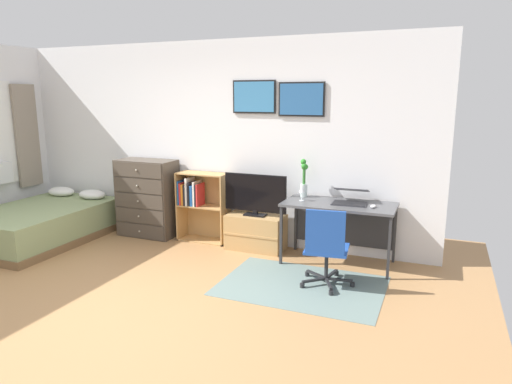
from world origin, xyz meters
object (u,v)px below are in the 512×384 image
object	(u,v)px
bed	(41,223)
dresser	(148,198)
bamboo_vase	(304,178)
wine_glass	(302,190)
bookshelf	(199,202)
laptop	(351,197)
desk	(340,212)
office_chair	(326,246)
tv_stand	(256,232)
television	(255,195)
computer_mouse	(373,206)

from	to	relation	value
bed	dresser	world-z (taller)	dresser
bamboo_vase	wine_glass	bearing A→B (deg)	-78.85
bookshelf	laptop	world-z (taller)	bookshelf
desk	office_chair	xyz separation A→B (m)	(0.04, -0.85, -0.15)
dresser	wine_glass	world-z (taller)	dresser
laptop	bookshelf	bearing A→B (deg)	174.65
bookshelf	desk	world-z (taller)	bookshelf
bookshelf	bed	bearing A→B (deg)	-157.51
laptop	wine_glass	world-z (taller)	wine_glass
bookshelf	tv_stand	size ratio (longest dim) A/B	1.27
bed	desk	bearing A→B (deg)	9.48
desk	tv_stand	bearing A→B (deg)	178.08
television	laptop	distance (m)	1.23
television	laptop	bearing A→B (deg)	-0.63
computer_mouse	bookshelf	bearing A→B (deg)	174.15
tv_stand	laptop	xyz separation A→B (m)	(1.22, -0.04, 0.58)
bookshelf	laptop	bearing A→B (deg)	-2.50
dresser	bamboo_vase	distance (m)	2.33
bed	laptop	world-z (taller)	laptop
tv_stand	television	xyz separation A→B (m)	(0.00, -0.02, 0.50)
tv_stand	desk	xyz separation A→B (m)	(1.11, -0.04, 0.38)
bookshelf	wine_glass	distance (m)	1.58
bookshelf	desk	bearing A→B (deg)	-2.69
office_chair	wine_glass	world-z (taller)	wine_glass
wine_glass	desk	bearing A→B (deg)	15.47
desk	computer_mouse	size ratio (longest dim) A/B	12.50
dresser	computer_mouse	xyz separation A→B (m)	(3.18, -0.17, 0.21)
computer_mouse	bamboo_vase	xyz separation A→B (m)	(-0.89, 0.26, 0.23)
bed	desk	world-z (taller)	desk
dresser	office_chair	xyz separation A→B (m)	(2.82, -0.87, -0.09)
bed	desk	size ratio (longest dim) A/B	1.54
bookshelf	computer_mouse	xyz separation A→B (m)	(2.38, -0.24, 0.21)
dresser	television	bearing A→B (deg)	-0.25
laptop	bamboo_vase	size ratio (longest dim) A/B	0.94
tv_stand	wine_glass	bearing A→B (deg)	-13.63
bamboo_vase	wine_glass	world-z (taller)	bamboo_vase
office_chair	laptop	size ratio (longest dim) A/B	1.92
office_chair	laptop	bearing A→B (deg)	78.03
dresser	wine_glass	xyz separation A→B (m)	(2.33, -0.15, 0.33)
computer_mouse	bamboo_vase	distance (m)	0.95
television	laptop	size ratio (longest dim) A/B	1.88
bookshelf	office_chair	size ratio (longest dim) A/B	1.11
bed	bookshelf	world-z (taller)	bookshelf
wine_glass	dresser	bearing A→B (deg)	176.42
television	bookshelf	bearing A→B (deg)	174.86
bamboo_vase	bookshelf	bearing A→B (deg)	-179.56
bed	computer_mouse	size ratio (longest dim) A/B	19.30
dresser	computer_mouse	size ratio (longest dim) A/B	10.53
television	wine_glass	bearing A→B (deg)	-11.80
dresser	bookshelf	xyz separation A→B (m)	(0.80, 0.07, -0.00)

